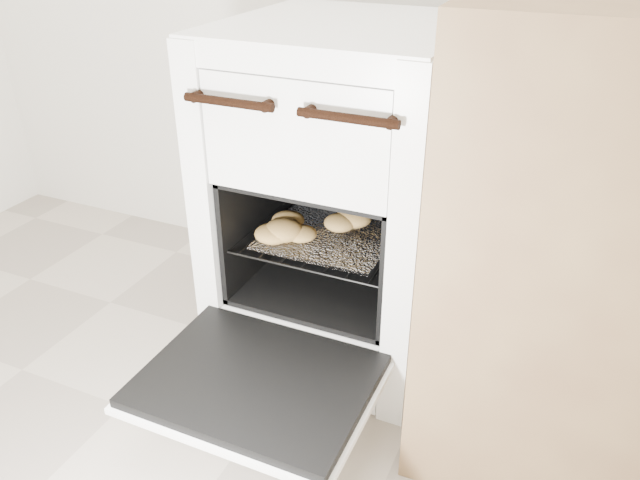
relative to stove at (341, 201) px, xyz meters
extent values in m
cube|color=white|center=(0.00, 0.01, 0.01)|extent=(0.55, 0.59, 0.85)
cylinder|color=black|center=(-0.13, -0.30, 0.32)|extent=(0.20, 0.02, 0.02)
cylinder|color=black|center=(0.13, -0.30, 0.32)|extent=(0.20, 0.02, 0.02)
cube|color=black|center=(0.00, -0.47, -0.22)|extent=(0.48, 0.37, 0.02)
cube|color=white|center=(0.00, -0.47, -0.24)|extent=(0.50, 0.39, 0.01)
cylinder|color=black|center=(-0.20, -0.06, -0.07)|extent=(0.01, 0.39, 0.01)
cylinder|color=black|center=(0.20, -0.06, -0.07)|extent=(0.01, 0.39, 0.01)
cylinder|color=black|center=(0.00, -0.25, -0.07)|extent=(0.40, 0.01, 0.01)
cylinder|color=black|center=(0.00, 0.12, -0.07)|extent=(0.40, 0.01, 0.01)
cylinder|color=black|center=(-0.17, -0.06, -0.07)|extent=(0.01, 0.37, 0.01)
cylinder|color=black|center=(-0.11, -0.06, -0.07)|extent=(0.01, 0.37, 0.01)
cylinder|color=black|center=(-0.06, -0.06, -0.07)|extent=(0.01, 0.37, 0.01)
cylinder|color=black|center=(0.00, -0.06, -0.07)|extent=(0.01, 0.37, 0.01)
cylinder|color=black|center=(0.06, -0.06, -0.07)|extent=(0.01, 0.37, 0.01)
cylinder|color=black|center=(0.11, -0.06, -0.07)|extent=(0.01, 0.37, 0.01)
cylinder|color=black|center=(0.17, -0.06, -0.07)|extent=(0.01, 0.37, 0.01)
cube|color=silver|center=(0.00, -0.08, -0.06)|extent=(0.31, 0.28, 0.01)
ellipsoid|color=tan|center=(-0.09, -0.15, -0.03)|extent=(0.11, 0.11, 0.05)
ellipsoid|color=tan|center=(-0.05, -0.13, -0.04)|extent=(0.10, 0.10, 0.03)
ellipsoid|color=tan|center=(-0.11, -0.09, -0.04)|extent=(0.10, 0.10, 0.04)
ellipsoid|color=tan|center=(0.04, -0.01, -0.03)|extent=(0.13, 0.13, 0.05)
ellipsoid|color=tan|center=(-0.11, -0.16, -0.04)|extent=(0.10, 0.10, 0.04)
ellipsoid|color=tan|center=(0.01, -0.04, -0.04)|extent=(0.09, 0.09, 0.04)
camera|label=1|loc=(0.54, -1.35, 0.68)|focal=35.00mm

